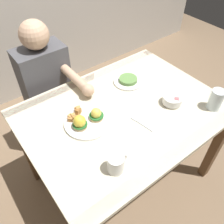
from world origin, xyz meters
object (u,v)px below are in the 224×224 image
(dining_table, at_px, (124,122))
(fruit_bowl, at_px, (172,100))
(fork, at_px, (141,123))
(side_plate, at_px, (128,81))
(water_glass_near, at_px, (215,101))
(eggs_benedict_plate, at_px, (86,120))
(coffee_mug, at_px, (116,163))
(diner_person, at_px, (49,87))

(dining_table, height_order, fruit_bowl, fruit_bowl)
(fruit_bowl, bearing_deg, dining_table, 154.12)
(fork, xyz_separation_m, side_plate, (0.19, 0.34, 0.01))
(fruit_bowl, distance_m, water_glass_near, 0.25)
(eggs_benedict_plate, xyz_separation_m, fruit_bowl, (0.51, -0.18, 0.00))
(fruit_bowl, bearing_deg, coffee_mug, -164.35)
(eggs_benedict_plate, bearing_deg, water_glass_near, -27.68)
(fruit_bowl, height_order, diner_person, diner_person)
(dining_table, distance_m, diner_person, 0.64)
(water_glass_near, bearing_deg, fork, 158.75)
(water_glass_near, xyz_separation_m, diner_person, (-0.67, 0.91, -0.15))
(fork, bearing_deg, eggs_benedict_plate, 142.44)
(fork, distance_m, side_plate, 0.39)
(coffee_mug, distance_m, diner_person, 0.91)
(dining_table, xyz_separation_m, fruit_bowl, (0.27, -0.13, 0.14))
(eggs_benedict_plate, bearing_deg, coffee_mug, -98.76)
(fruit_bowl, distance_m, side_plate, 0.34)
(eggs_benedict_plate, distance_m, water_glass_near, 0.77)
(coffee_mug, height_order, fork, coffee_mug)
(eggs_benedict_plate, bearing_deg, dining_table, -11.23)
(coffee_mug, bearing_deg, fruit_bowl, 15.65)
(fork, bearing_deg, water_glass_near, -21.25)
(dining_table, bearing_deg, fruit_bowl, -25.88)
(side_plate, bearing_deg, coffee_mug, -134.95)
(coffee_mug, xyz_separation_m, fork, (0.30, 0.15, -0.05))
(eggs_benedict_plate, xyz_separation_m, fork, (0.24, -0.19, -0.02))
(fruit_bowl, xyz_separation_m, water_glass_near, (0.17, -0.18, 0.03))
(dining_table, distance_m, eggs_benedict_plate, 0.28)
(eggs_benedict_plate, height_order, coffee_mug, coffee_mug)
(fruit_bowl, relative_size, side_plate, 0.60)
(fork, relative_size, water_glass_near, 1.19)
(water_glass_near, distance_m, diner_person, 1.14)
(coffee_mug, bearing_deg, dining_table, 44.98)
(eggs_benedict_plate, xyz_separation_m, coffee_mug, (-0.05, -0.34, 0.03))
(eggs_benedict_plate, relative_size, fruit_bowl, 2.25)
(water_glass_near, bearing_deg, eggs_benedict_plate, 152.32)
(fruit_bowl, height_order, side_plate, fruit_bowl)
(diner_person, bearing_deg, water_glass_near, -53.78)
(fruit_bowl, distance_m, diner_person, 0.89)
(coffee_mug, relative_size, water_glass_near, 0.85)
(fork, relative_size, diner_person, 0.14)
(side_plate, distance_m, diner_person, 0.59)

